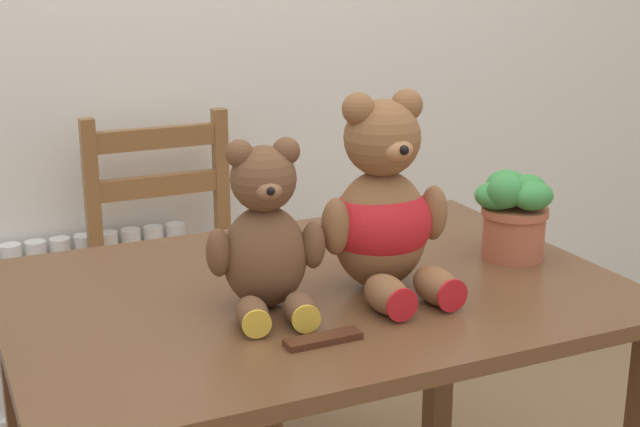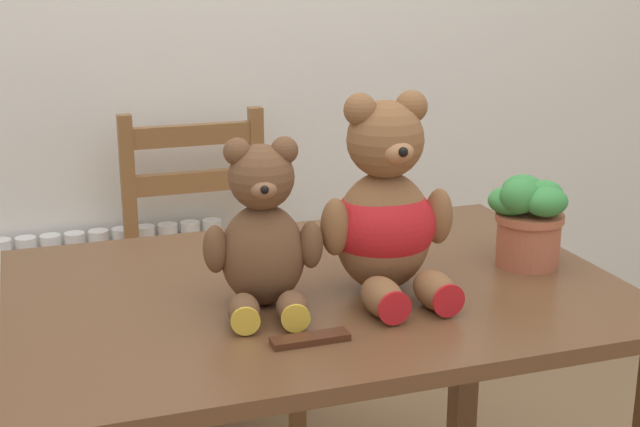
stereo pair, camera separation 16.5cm
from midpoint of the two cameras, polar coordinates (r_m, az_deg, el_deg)
The scene contains 7 objects.
radiator at distance 2.81m, azimuth -12.65°, elevation -7.27°, with size 0.83×0.10×0.56m.
dining_table at distance 1.80m, azimuth 2.40°, elevation -7.82°, with size 1.18×0.84×0.73m.
wooden_chair_behind at distance 2.57m, azimuth -5.41°, elevation -4.23°, with size 0.42×0.44×0.92m.
teddy_bear_left at distance 1.61m, azimuth -0.76°, elevation -1.50°, with size 0.22×0.24×0.32m.
teddy_bear_right at distance 1.70m, azimuth 7.01°, elevation -0.08°, with size 0.27×0.27×0.39m.
potted_plant at distance 1.91m, azimuth 15.62°, elevation -0.24°, with size 0.16×0.16×0.19m.
chocolate_bar at distance 1.51m, azimuth 2.52°, elevation -8.09°, with size 0.13×0.04×0.01m, color #472314.
Camera 2 is at (-0.52, -1.14, 1.36)m, focal length 50.00 mm.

